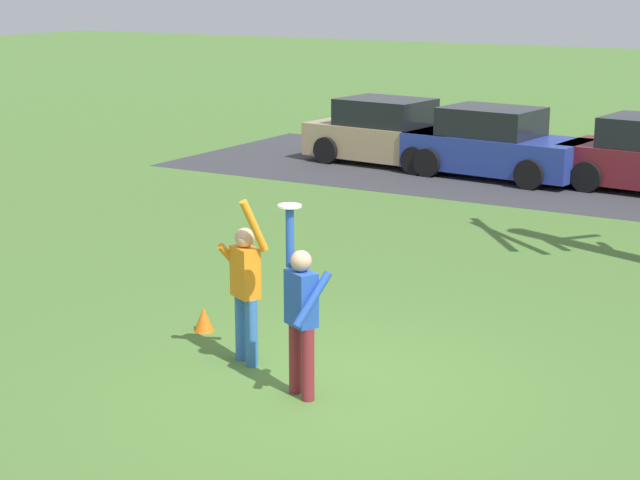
{
  "coord_description": "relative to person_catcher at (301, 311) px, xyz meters",
  "views": [
    {
      "loc": [
        5.57,
        -9.5,
        4.45
      ],
      "look_at": [
        -0.65,
        0.92,
        1.41
      ],
      "focal_mm": 58.87,
      "sensor_mm": 36.0,
      "label": 1
    }
  ],
  "objects": [
    {
      "name": "ground_plane",
      "position": [
        0.09,
        0.4,
        -0.98
      ],
      "size": [
        120.0,
        120.0,
        0.0
      ],
      "primitive_type": "plane",
      "color": "#4C7533"
    },
    {
      "name": "person_catcher",
      "position": [
        0.0,
        0.0,
        0.0
      ],
      "size": [
        0.58,
        0.51,
        2.08
      ],
      "rotation": [
        0.0,
        0.0,
        2.69
      ],
      "color": "maroon",
      "rests_on": "ground_plane"
    },
    {
      "name": "person_defender",
      "position": [
        -1.1,
        0.54,
        -0.0
      ],
      "size": [
        0.64,
        0.6,
        2.04
      ],
      "rotation": [
        0.0,
        0.0,
        5.83
      ],
      "color": "#3366B7",
      "rests_on": "ground_plane"
    },
    {
      "name": "frisbee_disc",
      "position": [
        -0.2,
        0.1,
        1.11
      ],
      "size": [
        0.26,
        0.26,
        0.02
      ],
      "primitive_type": "cylinder",
      "color": "white",
      "rests_on": "person_catcher"
    },
    {
      "name": "parked_car_tan",
      "position": [
        -5.99,
        13.72,
        -0.25
      ],
      "size": [
        4.26,
        2.35,
        1.59
      ],
      "rotation": [
        0.0,
        0.0,
        -0.1
      ],
      "color": "tan",
      "rests_on": "ground_plane"
    },
    {
      "name": "parked_car_blue",
      "position": [
        -3.09,
        13.39,
        -0.25
      ],
      "size": [
        4.26,
        2.35,
        1.59
      ],
      "rotation": [
        0.0,
        0.0,
        -0.1
      ],
      "color": "#233893",
      "rests_on": "ground_plane"
    },
    {
      "name": "parking_strip",
      "position": [
        -1.23,
        13.64,
        -0.98
      ],
      "size": [
        19.25,
        6.4,
        0.01
      ],
      "primitive_type": "cube",
      "color": "#38383D",
      "rests_on": "ground_plane"
    },
    {
      "name": "field_cone_orange",
      "position": [
        -2.24,
        1.21,
        -0.82
      ],
      "size": [
        0.26,
        0.26,
        0.32
      ],
      "primitive_type": "cone",
      "color": "orange",
      "rests_on": "ground_plane"
    }
  ]
}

